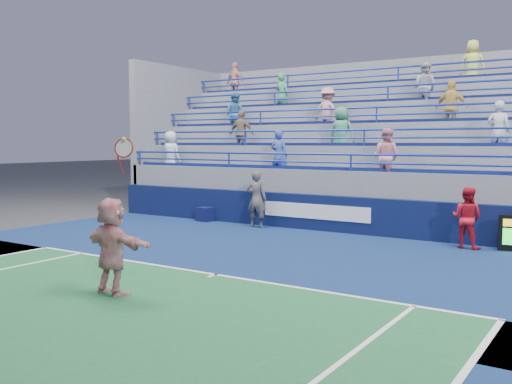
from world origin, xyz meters
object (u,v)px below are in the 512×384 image
Objects in this scene: judge_chair at (206,213)px; ball_girl at (467,218)px; tennis_player at (112,246)px; line_judge at (257,199)px.

ball_girl is (8.70, -0.33, 0.51)m from judge_chair.
judge_chair is 9.49m from tennis_player.
judge_chair is 0.55× the size of ball_girl.
judge_chair is 0.48× the size of line_judge.
judge_chair is 0.31× the size of tennis_player.
ball_girl is at bearing -2.17° from judge_chair.
ball_girl reaches higher than judge_chair.
ball_girl is (6.45, -0.08, -0.12)m from line_judge.
tennis_player is 8.40m from line_judge.
ball_girl is (4.24, 8.02, -0.09)m from tennis_player.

